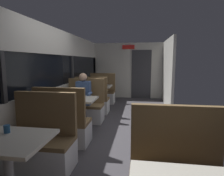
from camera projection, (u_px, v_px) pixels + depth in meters
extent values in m
cube|color=#423F44|center=(115.00, 135.00, 4.04)|extent=(3.30, 9.20, 0.02)
cube|color=beige|center=(50.00, 110.00, 4.18)|extent=(0.08, 8.40, 0.95)
cube|color=beige|center=(47.00, 40.00, 3.97)|extent=(0.08, 8.40, 0.60)
cube|color=black|center=(48.00, 72.00, 4.06)|extent=(0.03, 8.40, 0.75)
cube|color=#2D2D30|center=(2.00, 77.00, 2.69)|extent=(0.06, 0.08, 0.75)
cube|color=#2D2D30|center=(72.00, 69.00, 5.43)|extent=(0.06, 0.08, 0.75)
cube|color=#2D2D30|center=(95.00, 66.00, 8.17)|extent=(0.06, 0.08, 0.75)
cube|color=beige|center=(128.00, 71.00, 7.99)|extent=(2.90, 0.08, 2.30)
cube|color=#333338|center=(141.00, 74.00, 7.88)|extent=(0.80, 0.04, 2.00)
cube|color=red|center=(128.00, 47.00, 7.79)|extent=(0.50, 0.03, 0.16)
cube|color=beige|center=(168.00, 73.00, 6.60)|extent=(0.08, 2.40, 2.30)
cylinder|color=#9E9EA3|center=(9.00, 172.00, 2.07)|extent=(0.10, 0.10, 0.70)
cube|color=beige|center=(6.00, 140.00, 2.02)|extent=(0.90, 0.70, 0.04)
cube|color=silver|center=(41.00, 156.00, 2.74)|extent=(0.95, 0.50, 0.39)
cube|color=brown|center=(40.00, 141.00, 2.71)|extent=(0.95, 0.50, 0.06)
cube|color=brown|center=(46.00, 113.00, 2.86)|extent=(0.95, 0.08, 0.65)
cylinder|color=#9E9EA3|center=(76.00, 115.00, 4.23)|extent=(0.10, 0.10, 0.70)
cube|color=beige|center=(76.00, 99.00, 4.18)|extent=(0.90, 0.70, 0.04)
cube|color=silver|center=(65.00, 133.00, 3.61)|extent=(0.95, 0.50, 0.39)
cube|color=brown|center=(64.00, 122.00, 3.58)|extent=(0.95, 0.50, 0.06)
cube|color=brown|center=(59.00, 106.00, 3.32)|extent=(0.95, 0.08, 0.65)
cube|color=silver|center=(85.00, 114.00, 4.90)|extent=(0.95, 0.50, 0.39)
cube|color=brown|center=(84.00, 106.00, 4.87)|extent=(0.95, 0.50, 0.06)
cube|color=brown|center=(87.00, 91.00, 5.02)|extent=(0.95, 0.08, 0.65)
cylinder|color=#9E9EA3|center=(98.00, 97.00, 6.39)|extent=(0.10, 0.10, 0.70)
cube|color=beige|center=(98.00, 86.00, 6.34)|extent=(0.90, 0.70, 0.04)
cube|color=silver|center=(93.00, 106.00, 5.77)|extent=(0.95, 0.50, 0.39)
cube|color=brown|center=(93.00, 99.00, 5.73)|extent=(0.95, 0.50, 0.06)
cube|color=brown|center=(91.00, 88.00, 5.48)|extent=(0.95, 0.08, 0.65)
cube|color=silver|center=(102.00, 98.00, 7.06)|extent=(0.95, 0.50, 0.39)
cube|color=brown|center=(102.00, 92.00, 7.03)|extent=(0.95, 0.50, 0.06)
cube|color=brown|center=(103.00, 82.00, 7.18)|extent=(0.95, 0.08, 0.65)
cube|color=brown|center=(176.00, 135.00, 2.02)|extent=(0.95, 0.08, 0.65)
cube|color=#26262D|center=(85.00, 113.00, 4.90)|extent=(0.30, 0.36, 0.45)
cube|color=#3F598C|center=(84.00, 93.00, 4.77)|extent=(0.34, 0.22, 0.60)
sphere|color=tan|center=(83.00, 77.00, 4.69)|extent=(0.20, 0.20, 0.20)
cylinder|color=#3F598C|center=(74.00, 93.00, 4.62)|extent=(0.07, 0.28, 0.07)
cylinder|color=#3F598C|center=(89.00, 94.00, 4.56)|extent=(0.07, 0.28, 0.07)
cylinder|color=#26598C|center=(7.00, 129.00, 2.17)|extent=(0.07, 0.07, 0.09)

